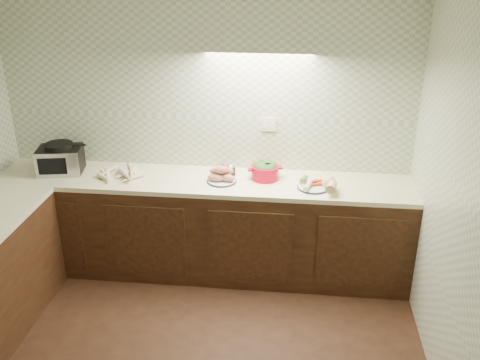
# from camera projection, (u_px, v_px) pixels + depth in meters

# --- Properties ---
(room) EXTENTS (3.60, 3.60, 2.60)m
(room) POSITION_uv_depth(u_px,v_px,m) (150.00, 167.00, 2.93)
(room) COLOR black
(room) RESTS_ON ground
(counter) EXTENTS (3.60, 3.60, 0.90)m
(counter) POSITION_uv_depth(u_px,v_px,m) (97.00, 272.00, 4.09)
(counter) COLOR black
(counter) RESTS_ON ground
(toaster_oven) EXTENTS (0.42, 0.35, 0.26)m
(toaster_oven) POSITION_uv_depth(u_px,v_px,m) (60.00, 159.00, 4.69)
(toaster_oven) COLOR black
(toaster_oven) RESTS_ON counter
(parsnip_pile) EXTENTS (0.39, 0.35, 0.08)m
(parsnip_pile) POSITION_uv_depth(u_px,v_px,m) (125.00, 172.00, 4.64)
(parsnip_pile) COLOR beige
(parsnip_pile) RESTS_ON counter
(sweet_potato_plate) EXTENTS (0.25, 0.25, 0.15)m
(sweet_potato_plate) POSITION_uv_depth(u_px,v_px,m) (222.00, 176.00, 4.52)
(sweet_potato_plate) COLOR #151739
(sweet_potato_plate) RESTS_ON counter
(onion_bowl) EXTENTS (0.15, 0.15, 0.12)m
(onion_bowl) POSITION_uv_depth(u_px,v_px,m) (226.00, 170.00, 4.66)
(onion_bowl) COLOR black
(onion_bowl) RESTS_ON counter
(dutch_oven) EXTENTS (0.30, 0.30, 0.17)m
(dutch_oven) POSITION_uv_depth(u_px,v_px,m) (265.00, 170.00, 4.57)
(dutch_oven) COLOR #C4001D
(dutch_oven) RESTS_ON counter
(veg_plate) EXTENTS (0.35, 0.31, 0.12)m
(veg_plate) POSITION_uv_depth(u_px,v_px,m) (320.00, 184.00, 4.39)
(veg_plate) COLOR #151739
(veg_plate) RESTS_ON counter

